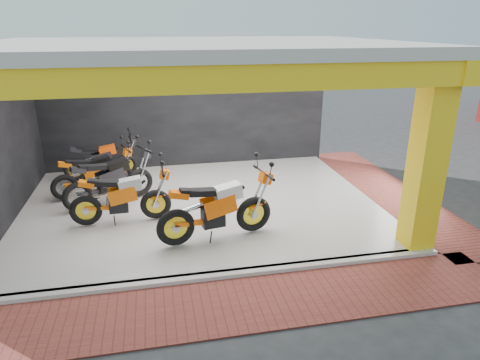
% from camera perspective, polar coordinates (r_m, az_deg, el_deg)
% --- Properties ---
extents(ground, '(80.00, 80.00, 0.00)m').
position_cam_1_polar(ground, '(8.26, -3.57, -9.11)').
color(ground, '#2D2D30').
rests_on(ground, ground).
extents(showroom_floor, '(8.00, 6.00, 0.10)m').
position_cam_1_polar(showroom_floor, '(10.03, -5.22, -3.37)').
color(showroom_floor, white).
rests_on(showroom_floor, ground).
extents(showroom_ceiling, '(8.40, 6.40, 0.20)m').
position_cam_1_polar(showroom_ceiling, '(9.21, -5.94, 17.33)').
color(showroom_ceiling, beige).
rests_on(showroom_ceiling, corner_column).
extents(back_wall, '(8.20, 0.20, 3.50)m').
position_cam_1_polar(back_wall, '(12.50, -7.15, 9.44)').
color(back_wall, black).
rests_on(back_wall, ground).
extents(corner_column, '(0.50, 0.50, 3.50)m').
position_cam_1_polar(corner_column, '(8.27, 23.68, 2.37)').
color(corner_column, yellow).
rests_on(corner_column, ground).
extents(header_beam_front, '(8.40, 0.30, 0.40)m').
position_cam_1_polar(header_beam_front, '(6.27, -2.88, 13.41)').
color(header_beam_front, yellow).
rests_on(header_beam_front, corner_column).
extents(header_beam_right, '(0.30, 6.40, 0.40)m').
position_cam_1_polar(header_beam_right, '(10.43, 17.38, 15.23)').
color(header_beam_right, yellow).
rests_on(header_beam_right, corner_column).
extents(floor_kerb, '(8.00, 0.20, 0.10)m').
position_cam_1_polar(floor_kerb, '(7.37, -2.40, -12.57)').
color(floor_kerb, white).
rests_on(floor_kerb, ground).
extents(paver_front, '(9.00, 1.40, 0.03)m').
position_cam_1_polar(paver_front, '(6.76, -1.28, -16.33)').
color(paver_front, brown).
rests_on(paver_front, ground).
extents(paver_right, '(1.40, 7.00, 0.03)m').
position_cam_1_polar(paver_right, '(11.53, 19.20, -1.44)').
color(paver_right, brown).
rests_on(paver_right, ground).
extents(moto_hero, '(2.55, 1.33, 1.48)m').
position_cam_1_polar(moto_hero, '(8.34, 1.84, -2.36)').
color(moto_hero, '#FF600A').
rests_on(moto_hero, showroom_floor).
extents(moto_row_a, '(2.19, 0.87, 1.33)m').
position_cam_1_polar(moto_row_a, '(9.09, -11.29, -1.36)').
color(moto_row_a, '#E66009').
rests_on(moto_row_a, showroom_floor).
extents(moto_row_b, '(2.40, 1.75, 1.38)m').
position_cam_1_polar(moto_row_b, '(10.40, -13.42, 1.39)').
color(moto_row_b, black).
rests_on(moto_row_b, showroom_floor).
extents(moto_row_c, '(2.08, 0.98, 1.23)m').
position_cam_1_polar(moto_row_c, '(11.96, -15.04, 3.30)').
color(moto_row_c, black).
rests_on(moto_row_c, showroom_floor).
extents(moto_row_d, '(2.21, 1.40, 1.27)m').
position_cam_1_polar(moto_row_d, '(10.95, -15.68, 1.82)').
color(moto_row_d, orange).
rests_on(moto_row_d, showroom_floor).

